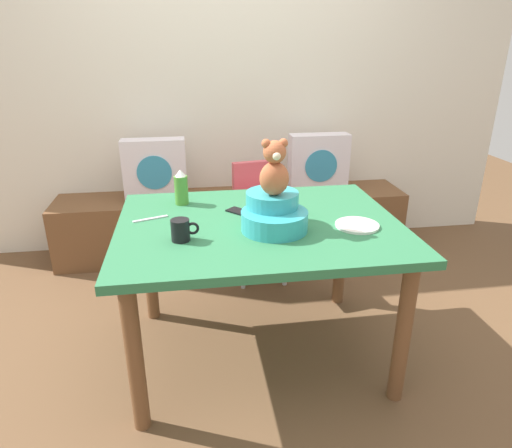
% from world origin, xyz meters
% --- Properties ---
extents(ground_plane, '(8.00, 8.00, 0.00)m').
position_xyz_m(ground_plane, '(0.00, 0.00, 0.00)').
color(ground_plane, brown).
extents(back_wall, '(4.40, 0.10, 2.60)m').
position_xyz_m(back_wall, '(0.00, 1.53, 1.30)').
color(back_wall, silver).
rests_on(back_wall, ground_plane).
extents(window_bench, '(2.60, 0.44, 0.46)m').
position_xyz_m(window_bench, '(0.00, 1.26, 0.23)').
color(window_bench, brown).
rests_on(window_bench, ground_plane).
extents(pillow_floral_left, '(0.44, 0.15, 0.44)m').
position_xyz_m(pillow_floral_left, '(-0.55, 1.24, 0.68)').
color(pillow_floral_left, silver).
rests_on(pillow_floral_left, window_bench).
extents(pillow_floral_right, '(0.44, 0.15, 0.44)m').
position_xyz_m(pillow_floral_right, '(0.64, 1.24, 0.68)').
color(pillow_floral_right, silver).
rests_on(pillow_floral_right, window_bench).
extents(book_stack, '(0.20, 0.14, 0.09)m').
position_xyz_m(book_stack, '(0.18, 1.26, 0.51)').
color(book_stack, '#865061').
rests_on(book_stack, window_bench).
extents(dining_table, '(1.32, 1.02, 0.74)m').
position_xyz_m(dining_table, '(0.00, 0.00, 0.64)').
color(dining_table, '#2D7247').
rests_on(dining_table, ground_plane).
extents(highchair, '(0.37, 0.49, 0.79)m').
position_xyz_m(highchair, '(0.14, 0.82, 0.52)').
color(highchair, '#D84C59').
rests_on(highchair, ground_plane).
extents(infant_seat_teal, '(0.30, 0.33, 0.16)m').
position_xyz_m(infant_seat_teal, '(0.05, -0.08, 0.81)').
color(infant_seat_teal, teal).
rests_on(infant_seat_teal, dining_table).
extents(teddy_bear, '(0.13, 0.12, 0.25)m').
position_xyz_m(teddy_bear, '(0.05, -0.08, 1.02)').
color(teddy_bear, '#B45D39').
rests_on(teddy_bear, infant_seat_teal).
extents(ketchup_bottle, '(0.07, 0.07, 0.18)m').
position_xyz_m(ketchup_bottle, '(-0.36, 0.31, 0.83)').
color(ketchup_bottle, '#4C8C33').
rests_on(ketchup_bottle, dining_table).
extents(coffee_mug, '(0.12, 0.08, 0.09)m').
position_xyz_m(coffee_mug, '(-0.36, -0.16, 0.79)').
color(coffee_mug, black).
rests_on(coffee_mug, dining_table).
extents(dinner_plate_near, '(0.20, 0.20, 0.01)m').
position_xyz_m(dinner_plate_near, '(0.44, -0.12, 0.75)').
color(dinner_plate_near, white).
rests_on(dinner_plate_near, dining_table).
extents(cell_phone, '(0.15, 0.15, 0.01)m').
position_xyz_m(cell_phone, '(-0.07, 0.14, 0.74)').
color(cell_phone, black).
rests_on(cell_phone, dining_table).
extents(table_fork, '(0.16, 0.07, 0.01)m').
position_xyz_m(table_fork, '(-0.51, 0.11, 0.74)').
color(table_fork, silver).
rests_on(table_fork, dining_table).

